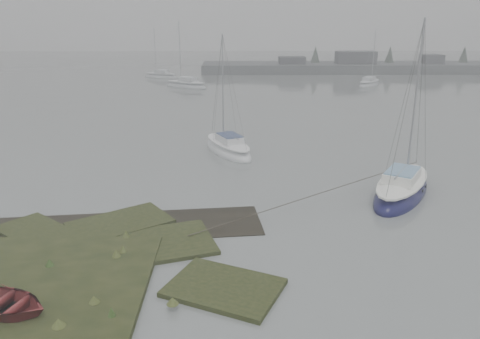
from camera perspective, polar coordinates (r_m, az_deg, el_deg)
name	(u,v)px	position (r m, az deg, el deg)	size (l,w,h in m)	color
ground	(225,110)	(44.49, -1.88, 7.21)	(160.00, 160.00, 0.00)	slate
far_shoreline	(396,67)	(80.28, 18.50, 11.81)	(60.00, 8.00, 4.15)	#4C4F51
sailboat_main	(401,190)	(24.43, 19.07, -2.38)	(5.23, 6.55, 9.06)	#0E0E3C
sailboat_white	(228,149)	(30.45, -1.45, 2.55)	(4.12, 5.93, 8.01)	silver
sailboat_far_a	(186,85)	(59.53, -6.58, 10.14)	(6.20, 4.99, 8.60)	#AAAEB3
sailboat_far_b	(369,84)	(62.95, 15.48, 10.01)	(4.54, 5.36, 7.54)	#AFB6B9
sailboat_far_c	(161,76)	(69.70, -9.65, 11.14)	(5.60, 3.80, 7.55)	#B7BCC1
dinghy	(3,303)	(15.71, -26.94, -14.29)	(2.03, 2.85, 0.59)	maroon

